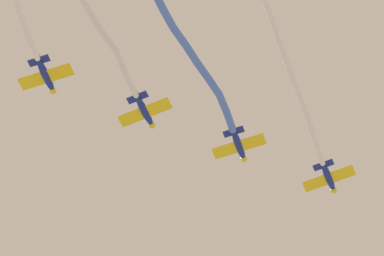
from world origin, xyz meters
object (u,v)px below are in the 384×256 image
(airplane_lead, at_px, (329,178))
(airplane_slot, at_px, (46,76))
(airplane_right_wing, at_px, (145,112))
(airplane_left_wing, at_px, (239,145))

(airplane_lead, distance_m, airplane_slot, 35.73)
(airplane_right_wing, bearing_deg, airplane_left_wing, -44.52)
(airplane_left_wing, xyz_separation_m, airplane_slot, (19.20, -14.09, 0.50))
(airplane_left_wing, height_order, airplane_right_wing, airplane_right_wing)
(airplane_lead, distance_m, airplane_right_wing, 23.82)
(airplane_lead, height_order, airplane_slot, airplane_slot)
(airplane_left_wing, bearing_deg, airplane_lead, -48.38)
(airplane_lead, bearing_deg, airplane_left_wing, 135.55)
(airplane_lead, height_order, airplane_left_wing, airplane_left_wing)
(airplane_slot, bearing_deg, airplane_right_wing, -49.84)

